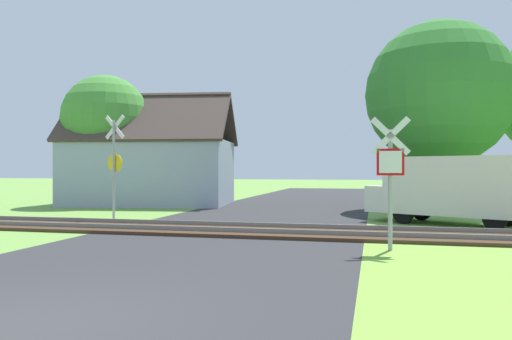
% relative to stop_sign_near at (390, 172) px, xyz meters
% --- Properties ---
extents(ground_plane, '(160.00, 160.00, 0.00)m').
position_rel_stop_sign_near_xyz_m(ground_plane, '(-4.39, -6.62, -1.75)').
color(ground_plane, '#6B9942').
extents(road_asphalt, '(7.59, 80.00, 0.01)m').
position_rel_stop_sign_near_xyz_m(road_asphalt, '(-4.39, -4.62, -1.75)').
color(road_asphalt, '#2D2D30').
rests_on(road_asphalt, ground).
extents(rail_track, '(60.00, 2.60, 0.22)m').
position_rel_stop_sign_near_xyz_m(rail_track, '(-4.39, 2.34, -1.70)').
color(rail_track, '#422D1E').
rests_on(rail_track, ground).
extents(stop_sign_near, '(0.88, 0.15, 3.01)m').
position_rel_stop_sign_near_xyz_m(stop_sign_near, '(0.00, 0.00, 0.00)').
color(stop_sign_near, '#9E9EA5').
rests_on(stop_sign_near, ground).
extents(crossing_sign_far, '(0.86, 0.21, 3.78)m').
position_rel_stop_sign_near_xyz_m(crossing_sign_far, '(-9.46, 4.71, 0.39)').
color(crossing_sign_far, '#9E9EA5').
rests_on(crossing_sign_far, ground).
extents(house, '(9.04, 6.63, 5.76)m').
position_rel_stop_sign_near_xyz_m(house, '(-11.61, 12.33, 0.08)').
color(house, '#99A3B7').
rests_on(house, ground).
extents(tree_left, '(4.45, 4.45, 6.63)m').
position_rel_stop_sign_near_xyz_m(tree_left, '(-13.78, 11.54, 2.63)').
color(tree_left, '#513823').
rests_on(tree_left, ground).
extents(tree_right, '(6.47, 6.47, 8.41)m').
position_rel_stop_sign_near_xyz_m(tree_right, '(2.47, 11.96, 3.42)').
color(tree_right, '#513823').
rests_on(tree_right, ground).
extents(mail_truck, '(5.21, 3.88, 2.24)m').
position_rel_stop_sign_near_xyz_m(mail_truck, '(2.07, 5.89, -0.52)').
color(mail_truck, silver).
rests_on(mail_truck, ground).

